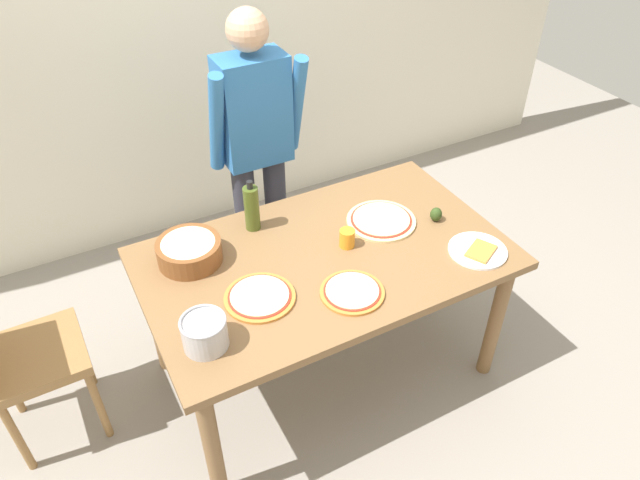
# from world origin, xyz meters

# --- Properties ---
(ground) EXTENTS (8.00, 8.00, 0.00)m
(ground) POSITION_xyz_m (0.00, 0.00, 0.00)
(ground) COLOR gray
(wall_back) EXTENTS (5.60, 0.10, 2.60)m
(wall_back) POSITION_xyz_m (0.00, 1.60, 1.30)
(wall_back) COLOR silver
(wall_back) RESTS_ON ground
(dining_table) EXTENTS (1.60, 0.96, 0.76)m
(dining_table) POSITION_xyz_m (0.00, 0.00, 0.67)
(dining_table) COLOR brown
(dining_table) RESTS_ON ground
(person_cook) EXTENTS (0.49, 0.25, 1.62)m
(person_cook) POSITION_xyz_m (0.01, 0.76, 0.94)
(person_cook) COLOR #2D2D38
(person_cook) RESTS_ON ground
(chair_wooden_left) EXTENTS (0.41, 0.41, 0.95)m
(chair_wooden_left) POSITION_xyz_m (-1.32, 0.29, 0.54)
(chair_wooden_left) COLOR olive
(chair_wooden_left) RESTS_ON ground
(pizza_raw_on_board) EXTENTS (0.33, 0.33, 0.02)m
(pizza_raw_on_board) POSITION_xyz_m (0.35, 0.09, 0.77)
(pizza_raw_on_board) COLOR beige
(pizza_raw_on_board) RESTS_ON dining_table
(pizza_cooked_on_tray) EXTENTS (0.29, 0.29, 0.02)m
(pizza_cooked_on_tray) POSITION_xyz_m (-0.36, -0.11, 0.77)
(pizza_cooked_on_tray) COLOR #C67A33
(pizza_cooked_on_tray) RESTS_ON dining_table
(pizza_second_cooked) EXTENTS (0.27, 0.27, 0.02)m
(pizza_second_cooked) POSITION_xyz_m (-0.02, -0.27, 0.77)
(pizza_second_cooked) COLOR #C67A33
(pizza_second_cooked) RESTS_ON dining_table
(plate_with_slice) EXTENTS (0.26, 0.26, 0.02)m
(plate_with_slice) POSITION_xyz_m (0.61, -0.30, 0.77)
(plate_with_slice) COLOR white
(plate_with_slice) RESTS_ON dining_table
(popcorn_bowl) EXTENTS (0.28, 0.28, 0.11)m
(popcorn_bowl) POSITION_xyz_m (-0.53, 0.25, 0.82)
(popcorn_bowl) COLOR brown
(popcorn_bowl) RESTS_ON dining_table
(olive_oil_bottle) EXTENTS (0.07, 0.07, 0.26)m
(olive_oil_bottle) POSITION_xyz_m (-0.20, 0.33, 0.87)
(olive_oil_bottle) COLOR #47561E
(olive_oil_bottle) RESTS_ON dining_table
(steel_pot) EXTENTS (0.17, 0.17, 0.13)m
(steel_pot) POSITION_xyz_m (-0.64, -0.25, 0.83)
(steel_pot) COLOR #B7B7BC
(steel_pot) RESTS_ON dining_table
(cup_orange) EXTENTS (0.07, 0.07, 0.08)m
(cup_orange) POSITION_xyz_m (0.12, 0.01, 0.80)
(cup_orange) COLOR orange
(cup_orange) RESTS_ON dining_table
(avocado) EXTENTS (0.06, 0.06, 0.07)m
(avocado) POSITION_xyz_m (0.58, -0.02, 0.80)
(avocado) COLOR #2D4219
(avocado) RESTS_ON dining_table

